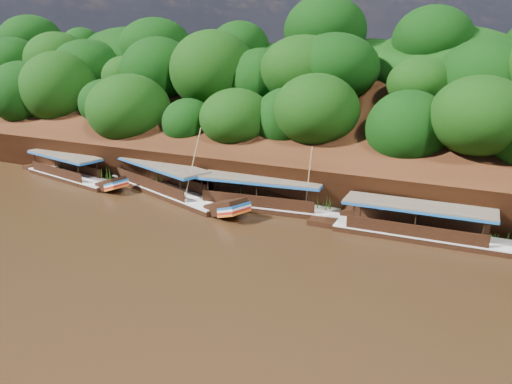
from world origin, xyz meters
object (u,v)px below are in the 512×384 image
boat_1 (280,204)px  boat_0 (440,234)px  boat_3 (74,175)px  boat_2 (171,189)px

boat_1 → boat_0: bearing=-11.5°
boat_3 → boat_2: bearing=11.6°
boat_0 → boat_3: size_ratio=1.10×
boat_0 → boat_1: (-12.14, 1.03, 0.04)m
boat_1 → boat_3: (-21.18, -0.62, -0.04)m
boat_1 → boat_2: size_ratio=0.90×
boat_0 → boat_1: boat_0 is taller
boat_2 → boat_3: size_ratio=1.24×
boat_1 → boat_3: boat_1 is taller
boat_3 → boat_1: bearing=13.2°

